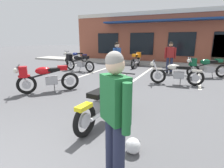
{
  "coord_description": "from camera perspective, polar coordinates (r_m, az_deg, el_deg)",
  "views": [
    {
      "loc": [
        2.24,
        -0.7,
        1.8
      ],
      "look_at": [
        0.24,
        3.76,
        0.55
      ],
      "focal_mm": 28.17,
      "sensor_mm": 36.0,
      "label": 1
    }
  ],
  "objects": [
    {
      "name": "person_near_building",
      "position": [
        10.09,
        18.34,
        8.78
      ],
      "size": [
        0.61,
        0.34,
        1.68
      ],
      "color": "black",
      "rests_on": "ground_plane"
    },
    {
      "name": "motorcycle_green_cafe_racer",
      "position": [
        10.44,
        -10.95,
        7.06
      ],
      "size": [
        2.11,
        0.69,
        0.98
      ],
      "color": "black",
      "rests_on": "ground_plane"
    },
    {
      "name": "motorcycle_orange_scrambler",
      "position": [
        6.48,
        -20.86,
        2.07
      ],
      "size": [
        1.63,
        1.67,
        0.98
      ],
      "color": "black",
      "rests_on": "ground_plane"
    },
    {
      "name": "motorcycle_foreground_classic",
      "position": [
        3.9,
        -2.12,
        -5.7
      ],
      "size": [
        0.67,
        2.11,
        0.98
      ],
      "color": "black",
      "rests_on": "ground_plane"
    },
    {
      "name": "sidewalk_kerb",
      "position": [
        13.26,
        14.27,
        6.38
      ],
      "size": [
        22.0,
        1.8,
        0.14
      ],
      "primitive_type": "cube",
      "color": "#A8A59E",
      "rests_on": "ground_plane"
    },
    {
      "name": "ground_plane",
      "position": [
        5.47,
        -1.55,
        -4.9
      ],
      "size": [
        80.0,
        80.0,
        0.0
      ],
      "primitive_type": "plane",
      "color": "#515154"
    },
    {
      "name": "motorcycle_red_sportbike",
      "position": [
        9.53,
        28.15,
        4.97
      ],
      "size": [
        1.94,
        1.22,
        0.98
      ],
      "color": "black",
      "rests_on": "ground_plane"
    },
    {
      "name": "motorcycle_blue_standard",
      "position": [
        7.55,
        20.07,
        3.26
      ],
      "size": [
        2.1,
        0.72,
        0.98
      ],
      "color": "black",
      "rests_on": "ground_plane"
    },
    {
      "name": "person_in_black_shirt",
      "position": [
        8.53,
        1.62,
        8.61
      ],
      "size": [
        0.32,
        0.61,
        1.68
      ],
      "color": "black",
      "rests_on": "ground_plane"
    },
    {
      "name": "brick_storefront_building",
      "position": [
        16.99,
        17.09,
        14.23
      ],
      "size": [
        14.87,
        6.34,
        3.9
      ],
      "color": "brown",
      "rests_on": "ground_plane"
    },
    {
      "name": "motorcycle_black_cruiser",
      "position": [
        13.94,
        -11.4,
        8.53
      ],
      "size": [
        1.01,
        2.03,
        0.98
      ],
      "color": "black",
      "rests_on": "ground_plane"
    },
    {
      "name": "painted_stall_lines",
      "position": [
        9.78,
        10.48,
        3.5
      ],
      "size": [
        10.78,
        4.8,
        0.01
      ],
      "color": "silver",
      "rests_on": "ground_plane"
    },
    {
      "name": "helmet_on_pavement",
      "position": [
        3.02,
        6.75,
        -19.25
      ],
      "size": [
        0.26,
        0.26,
        0.26
      ],
      "color": "silver",
      "rests_on": "ground_plane"
    },
    {
      "name": "motorcycle_silver_naked",
      "position": [
        11.86,
        7.9,
        8.03
      ],
      "size": [
        0.66,
        2.11,
        0.98
      ],
      "color": "black",
      "rests_on": "ground_plane"
    },
    {
      "name": "person_by_back_row",
      "position": [
        2.13,
        1.0,
        -9.12
      ],
      "size": [
        0.54,
        0.44,
        1.68
      ],
      "color": "black",
      "rests_on": "ground_plane"
    }
  ]
}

